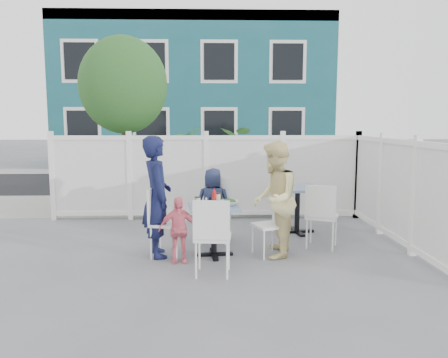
{
  "coord_description": "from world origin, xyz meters",
  "views": [
    {
      "loc": [
        0.2,
        -5.84,
        1.86
      ],
      "look_at": [
        0.38,
        0.46,
        1.03
      ],
      "focal_mm": 35.0,
      "sensor_mm": 36.0,
      "label": 1
    }
  ],
  "objects_px": {
    "main_table": "(214,217)",
    "spare_table": "(298,197)",
    "utility_cabinet": "(87,178)",
    "boy": "(213,204)",
    "toddler": "(178,230)",
    "man": "(157,197)",
    "chair_near": "(212,232)",
    "chair_left": "(162,217)",
    "woman": "(274,200)",
    "chair_back": "(217,205)",
    "chair_right": "(274,219)"
  },
  "relations": [
    {
      "from": "chair_back",
      "to": "chair_right",
      "type": "bearing_deg",
      "value": 147.96
    },
    {
      "from": "utility_cabinet",
      "to": "boy",
      "type": "distance_m",
      "value": 4.19
    },
    {
      "from": "spare_table",
      "to": "chair_near",
      "type": "distance_m",
      "value": 2.49
    },
    {
      "from": "man",
      "to": "chair_left",
      "type": "bearing_deg",
      "value": -124.24
    },
    {
      "from": "chair_near",
      "to": "boy",
      "type": "distance_m",
      "value": 1.68
    },
    {
      "from": "chair_left",
      "to": "boy",
      "type": "bearing_deg",
      "value": 151.5
    },
    {
      "from": "chair_right",
      "to": "woman",
      "type": "xyz_separation_m",
      "value": [
        -0.0,
        -0.06,
        0.29
      ]
    },
    {
      "from": "main_table",
      "to": "man",
      "type": "bearing_deg",
      "value": 177.91
    },
    {
      "from": "chair_near",
      "to": "toddler",
      "type": "bearing_deg",
      "value": 133.46
    },
    {
      "from": "utility_cabinet",
      "to": "chair_back",
      "type": "distance_m",
      "value": 4.26
    },
    {
      "from": "chair_left",
      "to": "chair_near",
      "type": "bearing_deg",
      "value": 51.52
    },
    {
      "from": "spare_table",
      "to": "boy",
      "type": "distance_m",
      "value": 1.46
    },
    {
      "from": "main_table",
      "to": "chair_near",
      "type": "distance_m",
      "value": 0.82
    },
    {
      "from": "chair_back",
      "to": "main_table",
      "type": "bearing_deg",
      "value": 99.4
    },
    {
      "from": "utility_cabinet",
      "to": "chair_back",
      "type": "height_order",
      "value": "utility_cabinet"
    },
    {
      "from": "main_table",
      "to": "chair_back",
      "type": "distance_m",
      "value": 0.81
    },
    {
      "from": "chair_near",
      "to": "main_table",
      "type": "bearing_deg",
      "value": 93.27
    },
    {
      "from": "spare_table",
      "to": "boy",
      "type": "xyz_separation_m",
      "value": [
        -1.41,
        -0.37,
        -0.03
      ]
    },
    {
      "from": "chair_back",
      "to": "toddler",
      "type": "distance_m",
      "value": 1.2
    },
    {
      "from": "spare_table",
      "to": "chair_left",
      "type": "xyz_separation_m",
      "value": [
        -2.12,
        -1.21,
        -0.05
      ]
    },
    {
      "from": "chair_right",
      "to": "woman",
      "type": "height_order",
      "value": "woman"
    },
    {
      "from": "utility_cabinet",
      "to": "man",
      "type": "relative_size",
      "value": 0.72
    },
    {
      "from": "spare_table",
      "to": "toddler",
      "type": "distance_m",
      "value": 2.39
    },
    {
      "from": "boy",
      "to": "toddler",
      "type": "height_order",
      "value": "boy"
    },
    {
      "from": "boy",
      "to": "man",
      "type": "bearing_deg",
      "value": 54.55
    },
    {
      "from": "chair_near",
      "to": "woman",
      "type": "relative_size",
      "value": 0.6
    },
    {
      "from": "utility_cabinet",
      "to": "spare_table",
      "type": "relative_size",
      "value": 1.43
    },
    {
      "from": "boy",
      "to": "main_table",
      "type": "bearing_deg",
      "value": 98.21
    },
    {
      "from": "utility_cabinet",
      "to": "spare_table",
      "type": "height_order",
      "value": "utility_cabinet"
    },
    {
      "from": "utility_cabinet",
      "to": "man",
      "type": "bearing_deg",
      "value": -64.09
    },
    {
      "from": "chair_near",
      "to": "boy",
      "type": "height_order",
      "value": "boy"
    },
    {
      "from": "chair_left",
      "to": "woman",
      "type": "xyz_separation_m",
      "value": [
        1.55,
        -0.04,
        0.24
      ]
    },
    {
      "from": "chair_left",
      "to": "boy",
      "type": "xyz_separation_m",
      "value": [
        0.71,
        0.85,
        0.01
      ]
    },
    {
      "from": "woman",
      "to": "boy",
      "type": "bearing_deg",
      "value": -124.73
    },
    {
      "from": "chair_right",
      "to": "toddler",
      "type": "height_order",
      "value": "toddler"
    },
    {
      "from": "spare_table",
      "to": "toddler",
      "type": "height_order",
      "value": "toddler"
    },
    {
      "from": "main_table",
      "to": "spare_table",
      "type": "distance_m",
      "value": 1.86
    },
    {
      "from": "chair_back",
      "to": "man",
      "type": "relative_size",
      "value": 0.58
    },
    {
      "from": "chair_right",
      "to": "chair_near",
      "type": "height_order",
      "value": "chair_near"
    },
    {
      "from": "chair_left",
      "to": "chair_near",
      "type": "distance_m",
      "value": 1.08
    },
    {
      "from": "utility_cabinet",
      "to": "woman",
      "type": "bearing_deg",
      "value": -49.13
    },
    {
      "from": "utility_cabinet",
      "to": "spare_table",
      "type": "distance_m",
      "value": 5.04
    },
    {
      "from": "chair_near",
      "to": "boy",
      "type": "xyz_separation_m",
      "value": [
        0.02,
        1.68,
        0.02
      ]
    },
    {
      "from": "woman",
      "to": "chair_right",
      "type": "bearing_deg",
      "value": -169.88
    },
    {
      "from": "chair_back",
      "to": "man",
      "type": "xyz_separation_m",
      "value": [
        -0.84,
        -0.78,
        0.27
      ]
    },
    {
      "from": "utility_cabinet",
      "to": "toddler",
      "type": "xyz_separation_m",
      "value": [
        2.37,
        -4.19,
        -0.16
      ]
    },
    {
      "from": "utility_cabinet",
      "to": "chair_left",
      "type": "height_order",
      "value": "utility_cabinet"
    },
    {
      "from": "spare_table",
      "to": "toddler",
      "type": "relative_size",
      "value": 0.95
    },
    {
      "from": "spare_table",
      "to": "chair_right",
      "type": "relative_size",
      "value": 0.96
    },
    {
      "from": "main_table",
      "to": "chair_near",
      "type": "xyz_separation_m",
      "value": [
        -0.03,
        -0.82,
        0.0
      ]
    }
  ]
}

